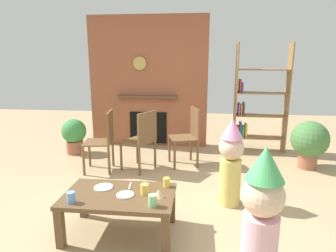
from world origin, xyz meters
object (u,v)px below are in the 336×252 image
at_px(potted_plant_tall, 310,141).
at_px(potted_plant_short, 74,134).
at_px(paper_cup_near_left, 71,197).
at_px(paper_cup_center, 145,189).
at_px(child_in_pink, 231,160).
at_px(paper_plate_rear, 125,195).
at_px(birthday_cake_slice, 159,193).
at_px(dining_chair_right, 189,133).
at_px(child_with_cone_hat, 261,216).
at_px(bookshelf, 257,104).
at_px(dining_chair_middle, 143,137).
at_px(coffee_table, 119,200).
at_px(paper_cup_near_right, 166,182).
at_px(paper_plate_front, 103,187).
at_px(paper_cup_far_left, 153,201).
at_px(dining_chair_left, 104,138).

height_order(potted_plant_tall, potted_plant_short, potted_plant_tall).
bearing_deg(paper_cup_near_left, potted_plant_tall, 38.74).
distance_m(paper_cup_center, child_in_pink, 1.10).
height_order(paper_plate_rear, potted_plant_short, potted_plant_short).
bearing_deg(paper_plate_rear, child_in_pink, 35.75).
xyz_separation_m(paper_cup_near_left, birthday_cake_slice, (0.75, 0.19, -0.01)).
bearing_deg(dining_chair_right, child_with_cone_hat, 84.94).
relative_size(paper_cup_center, child_in_pink, 0.10).
distance_m(bookshelf, dining_chair_right, 1.47).
distance_m(birthday_cake_slice, dining_chair_middle, 1.71).
height_order(coffee_table, paper_plate_rear, paper_plate_rear).
xyz_separation_m(paper_cup_near_right, paper_plate_front, (-0.61, -0.09, -0.04)).
xyz_separation_m(bookshelf, paper_plate_front, (-1.91, -2.70, -0.43)).
xyz_separation_m(paper_cup_near_right, dining_chair_middle, (-0.52, 1.42, 0.06)).
height_order(bookshelf, paper_plate_front, bookshelf).
height_order(paper_cup_far_left, dining_chair_right, dining_chair_right).
xyz_separation_m(dining_chair_left, potted_plant_short, (-0.79, 0.74, -0.17)).
distance_m(child_with_cone_hat, dining_chair_left, 2.79).
height_order(paper_cup_center, potted_plant_short, potted_plant_short).
bearing_deg(bookshelf, dining_chair_left, -152.21).
height_order(paper_cup_center, birthday_cake_slice, paper_cup_center).
xyz_separation_m(paper_cup_near_right, paper_plate_rear, (-0.36, -0.23, -0.04)).
relative_size(dining_chair_right, potted_plant_short, 1.46).
bearing_deg(coffee_table, child_with_cone_hat, -24.88).
bearing_deg(bookshelf, coffee_table, -121.52).
relative_size(paper_cup_near_left, potted_plant_short, 0.16).
bearing_deg(child_with_cone_hat, potted_plant_tall, -90.54).
bearing_deg(child_in_pink, potted_plant_short, -65.21).
bearing_deg(dining_chair_left, paper_plate_front, 100.01).
bearing_deg(paper_plate_front, dining_chair_left, 107.84).
xyz_separation_m(paper_plate_rear, dining_chair_right, (0.51, 1.98, 0.10)).
height_order(child_with_cone_hat, dining_chair_left, child_with_cone_hat).
bearing_deg(birthday_cake_slice, paper_plate_rear, -179.04).
height_order(child_in_pink, dining_chair_middle, child_in_pink).
bearing_deg(bookshelf, child_with_cone_hat, -99.25).
bearing_deg(child_with_cone_hat, potted_plant_short, -22.43).
height_order(paper_plate_front, dining_chair_left, dining_chair_left).
xyz_separation_m(paper_cup_center, potted_plant_tall, (2.15, 1.97, -0.03)).
distance_m(paper_plate_front, dining_chair_right, 2.00).
relative_size(coffee_table, paper_cup_near_right, 11.21).
bearing_deg(potted_plant_short, paper_plate_rear, -56.91).
bearing_deg(dining_chair_middle, dining_chair_left, 36.28).
height_order(paper_cup_near_left, dining_chair_middle, dining_chair_middle).
bearing_deg(birthday_cake_slice, dining_chair_middle, 106.01).
height_order(bookshelf, child_with_cone_hat, bookshelf).
distance_m(paper_cup_near_right, paper_cup_far_left, 0.41).
bearing_deg(dining_chair_right, paper_plate_front, 49.04).
bearing_deg(potted_plant_tall, paper_plate_front, -143.76).
bearing_deg(dining_chair_right, bookshelf, -162.14).
distance_m(bookshelf, paper_cup_near_left, 3.69).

